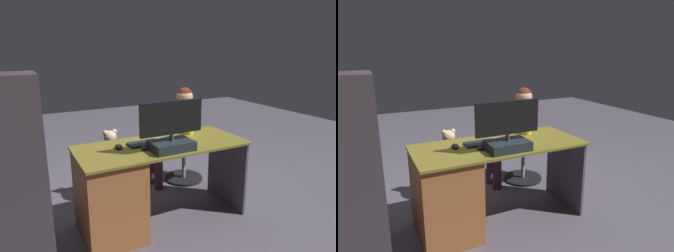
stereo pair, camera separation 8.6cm
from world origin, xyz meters
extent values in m
plane|color=#4C4754|center=(0.00, 0.00, 0.00)|extent=(10.00, 10.00, 0.00)
cube|color=brown|center=(0.00, 0.34, 0.72)|extent=(1.49, 0.65, 0.02)
cube|color=brown|center=(0.50, 0.34, 0.36)|extent=(0.48, 0.60, 0.71)
cube|color=#444152|center=(-0.72, 0.34, 0.36)|extent=(0.02, 0.58, 0.71)
cube|color=black|center=(0.00, 0.51, 0.77)|extent=(0.35, 0.24, 0.08)
cylinder|color=#333338|center=(0.00, 0.51, 0.84)|extent=(0.04, 0.04, 0.06)
cube|color=black|center=(0.00, 0.51, 1.01)|extent=(0.55, 0.02, 0.27)
cube|color=black|center=(0.00, 0.50, 1.01)|extent=(0.51, 0.00, 0.25)
cube|color=black|center=(0.07, 0.28, 0.74)|extent=(0.42, 0.14, 0.02)
ellipsoid|color=#2F1E21|center=(0.38, 0.28, 0.75)|extent=(0.06, 0.10, 0.04)
cylinder|color=yellow|center=(-0.38, 0.18, 0.78)|extent=(0.08, 0.08, 0.09)
cube|color=black|center=(0.19, 0.36, 0.74)|extent=(0.09, 0.16, 0.02)
cube|color=beige|center=(-0.08, 0.38, 0.75)|extent=(0.26, 0.33, 0.02)
cylinder|color=black|center=(0.27, -0.32, 0.01)|extent=(0.51, 0.51, 0.03)
cylinder|color=gray|center=(0.27, -0.32, 0.20)|extent=(0.04, 0.04, 0.35)
cylinder|color=navy|center=(0.27, -0.32, 0.40)|extent=(0.39, 0.39, 0.06)
ellipsoid|color=tan|center=(0.27, -0.32, 0.52)|extent=(0.17, 0.14, 0.18)
sphere|color=tan|center=(0.27, -0.32, 0.66)|extent=(0.13, 0.13, 0.13)
sphere|color=beige|center=(0.27, -0.37, 0.65)|extent=(0.05, 0.05, 0.05)
sphere|color=tan|center=(0.22, -0.32, 0.71)|extent=(0.06, 0.06, 0.06)
sphere|color=tan|center=(0.31, -0.32, 0.71)|extent=(0.06, 0.06, 0.06)
cylinder|color=tan|center=(0.18, -0.35, 0.56)|extent=(0.05, 0.13, 0.09)
cylinder|color=tan|center=(0.35, -0.35, 0.56)|extent=(0.05, 0.13, 0.09)
cylinder|color=tan|center=(0.22, -0.41, 0.46)|extent=(0.06, 0.11, 0.06)
cylinder|color=tan|center=(0.31, -0.41, 0.46)|extent=(0.06, 0.11, 0.06)
cylinder|color=black|center=(-0.63, -0.34, 0.01)|extent=(0.45, 0.45, 0.03)
cylinder|color=gray|center=(-0.63, -0.34, 0.20)|extent=(0.04, 0.04, 0.35)
cylinder|color=#3D6065|center=(-0.63, -0.34, 0.40)|extent=(0.39, 0.39, 0.06)
cube|color=maroon|center=(-0.63, -0.34, 0.67)|extent=(0.21, 0.33, 0.49)
sphere|color=tan|center=(-0.63, -0.34, 1.01)|extent=(0.19, 0.19, 0.19)
sphere|color=#502112|center=(-0.63, -0.34, 1.03)|extent=(0.17, 0.17, 0.17)
cylinder|color=maroon|center=(-0.50, -0.14, 0.75)|extent=(0.39, 0.09, 0.23)
cylinder|color=maroon|center=(-0.49, -0.54, 0.75)|extent=(0.39, 0.09, 0.23)
cylinder|color=#442B36|center=(-0.44, -0.25, 0.45)|extent=(0.39, 0.12, 0.11)
cylinder|color=#442B36|center=(-0.24, -0.24, 0.22)|extent=(0.10, 0.10, 0.43)
cylinder|color=#442B36|center=(-0.43, -0.43, 0.45)|extent=(0.39, 0.12, 0.11)
cylinder|color=#442B36|center=(-0.24, -0.42, 0.22)|extent=(0.10, 0.10, 0.43)
cube|color=#312B2E|center=(1.18, 0.38, 0.70)|extent=(0.44, 0.36, 1.40)
camera|label=1|loc=(1.14, 2.61, 1.57)|focal=32.78mm
camera|label=2|loc=(1.06, 2.65, 1.57)|focal=32.78mm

